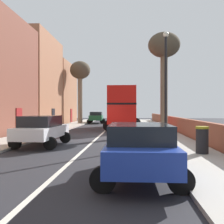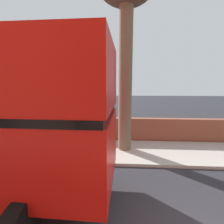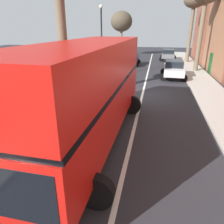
% 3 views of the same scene
% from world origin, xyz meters
% --- Properties ---
extents(ground_plane, '(84.00, 84.00, 0.00)m').
position_xyz_m(ground_plane, '(0.00, 0.00, 0.00)').
color(ground_plane, '#28282D').
extents(road_centre_line, '(0.16, 54.00, 0.01)m').
position_xyz_m(road_centre_line, '(0.00, 0.00, 0.00)').
color(road_centre_line, silver).
rests_on(road_centre_line, ground).
extents(sidewalk_left, '(2.60, 60.00, 0.12)m').
position_xyz_m(sidewalk_left, '(-4.90, 0.00, 0.06)').
color(sidewalk_left, '#B2ADA3').
rests_on(sidewalk_left, ground).
extents(sidewalk_right, '(2.60, 60.00, 0.12)m').
position_xyz_m(sidewalk_right, '(4.90, 0.00, 0.06)').
color(sidewalk_right, '#B2ADA3').
rests_on(sidewalk_right, ground).
extents(boundary_wall_right, '(0.36, 54.00, 1.30)m').
position_xyz_m(boundary_wall_right, '(6.45, 0.00, 0.65)').
color(boundary_wall_right, brown).
rests_on(boundary_wall_right, ground).
extents(double_decker_bus, '(3.72, 10.18, 4.06)m').
position_xyz_m(double_decker_bus, '(1.70, 7.07, 2.35)').
color(double_decker_bus, red).
rests_on(double_decker_bus, ground).
extents(parked_car_white_left_0, '(2.54, 4.56, 1.65)m').
position_xyz_m(parked_car_white_left_0, '(-2.50, -6.41, 0.94)').
color(parked_car_white_left_0, silver).
rests_on(parked_car_white_left_0, ground).
extents(parked_car_blue_right_2, '(2.47, 4.22, 1.58)m').
position_xyz_m(parked_car_blue_right_2, '(2.50, -13.04, 0.91)').
color(parked_car_blue_right_2, '#1E389E').
rests_on(parked_car_blue_right_2, ground).
extents(parked_car_green_left_3, '(2.61, 4.54, 1.65)m').
position_xyz_m(parked_car_green_left_3, '(-2.50, 17.78, 0.94)').
color(parked_car_green_left_3, '#1E6038').
rests_on(parked_car_green_left_3, ground).
extents(street_tree_left_0, '(2.83, 2.83, 8.61)m').
position_xyz_m(street_tree_left_0, '(-4.59, 16.32, 7.01)').
color(street_tree_left_0, '#7A6B56').
rests_on(street_tree_left_0, sidewalk_left).
extents(street_tree_right_1, '(2.62, 2.62, 8.22)m').
position_xyz_m(street_tree_right_1, '(5.09, 1.65, 6.76)').
color(street_tree_right_1, brown).
rests_on(street_tree_right_1, sidewalk_right).
extents(lamppost_right, '(0.32, 0.32, 6.31)m').
position_xyz_m(lamppost_right, '(4.30, -5.18, 3.81)').
color(lamppost_right, black).
rests_on(lamppost_right, sidewalk_right).
extents(litter_bin_right, '(0.55, 0.55, 1.15)m').
position_xyz_m(litter_bin_right, '(5.30, -9.10, 0.70)').
color(litter_bin_right, black).
rests_on(litter_bin_right, sidewalk_right).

